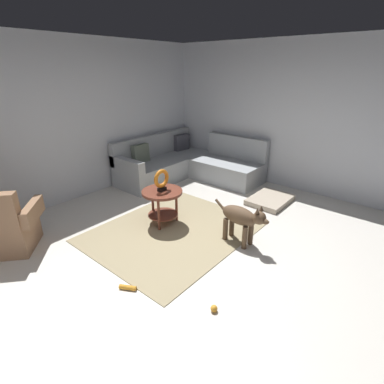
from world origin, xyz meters
TOP-DOWN VIEW (x-y plane):
  - ground_plane at (0.00, 0.00)m, footprint 6.00×6.00m
  - wall_back at (0.00, 2.94)m, footprint 6.00×0.12m
  - wall_right at (2.94, 0.00)m, footprint 0.12×6.00m
  - area_rug at (0.15, 0.70)m, footprint 2.30×1.90m
  - sectional_couch at (1.99, 2.02)m, footprint 2.20×2.25m
  - armchair at (-1.57, 2.00)m, footprint 1.00×0.98m
  - side_table at (0.23, 0.99)m, footprint 0.60×0.60m
  - torus_sculpture at (0.23, 0.99)m, footprint 0.28×0.08m
  - dog_bed_mat at (1.98, 0.08)m, footprint 0.80×0.60m
  - dog at (0.50, -0.21)m, footprint 0.25×0.85m
  - dog_toy_ball at (-0.72, -0.66)m, footprint 0.07×0.07m
  - dog_toy_rope at (-1.06, 0.24)m, footprint 0.13×0.19m

SIDE VIEW (x-z plane):
  - ground_plane at x=0.00m, z-range -0.10..0.00m
  - area_rug at x=0.15m, z-range 0.00..0.01m
  - dog_toy_rope at x=-1.06m, z-range 0.00..0.05m
  - dog_toy_ball at x=-0.72m, z-range 0.00..0.07m
  - dog_bed_mat at x=1.98m, z-range 0.00..0.09m
  - sectional_couch at x=1.99m, z-range -0.15..0.73m
  - armchair at x=-1.57m, z-range -0.12..0.76m
  - dog at x=0.50m, z-range 0.06..0.69m
  - side_table at x=0.23m, z-range 0.15..0.69m
  - torus_sculpture at x=0.23m, z-range 0.55..0.87m
  - wall_back at x=0.00m, z-range 0.00..2.70m
  - wall_right at x=2.94m, z-range 0.00..2.70m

